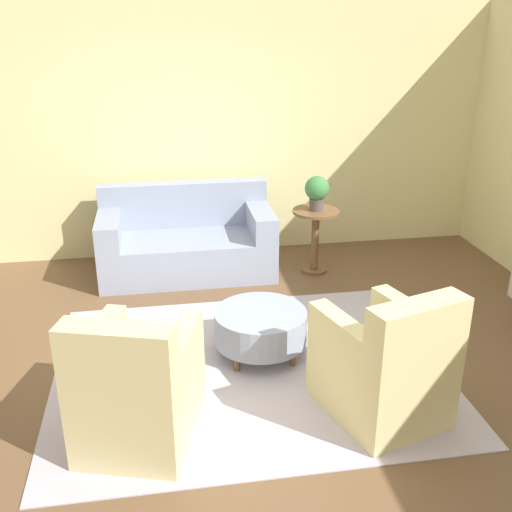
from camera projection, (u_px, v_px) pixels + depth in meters
ground_plane at (249, 369)px, 4.79m from camera, size 16.00×16.00×0.00m
wall_back at (211, 133)px, 6.74m from camera, size 9.31×0.12×2.80m
rug at (249, 369)px, 4.78m from camera, size 3.05×2.47×0.01m
couch at (187, 242)px, 6.51m from camera, size 1.84×0.92×0.93m
armchair_left at (137, 391)px, 3.86m from camera, size 0.90×1.01×0.98m
armchair_right at (386, 367)px, 4.11m from camera, size 0.90×1.01×0.98m
ottoman_table at (260, 326)px, 4.91m from camera, size 0.76×0.76×0.38m
side_table at (315, 231)px, 6.45m from camera, size 0.50×0.50×0.71m
potted_plant_on_side_table at (317, 191)px, 6.28m from camera, size 0.26×0.26×0.37m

